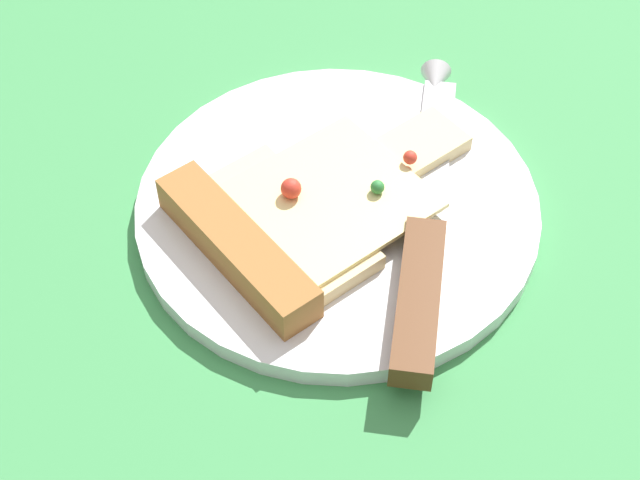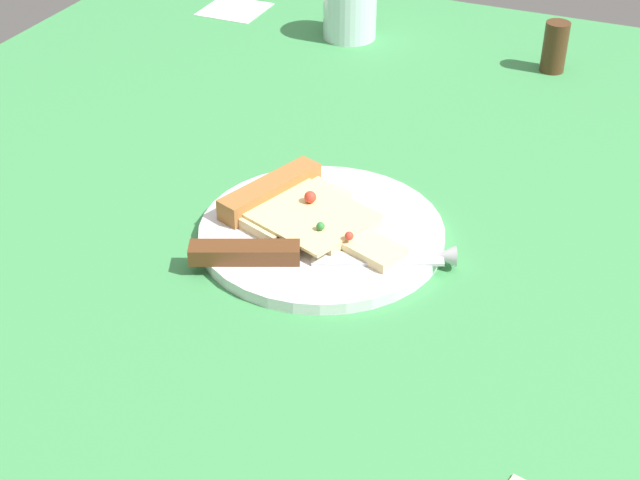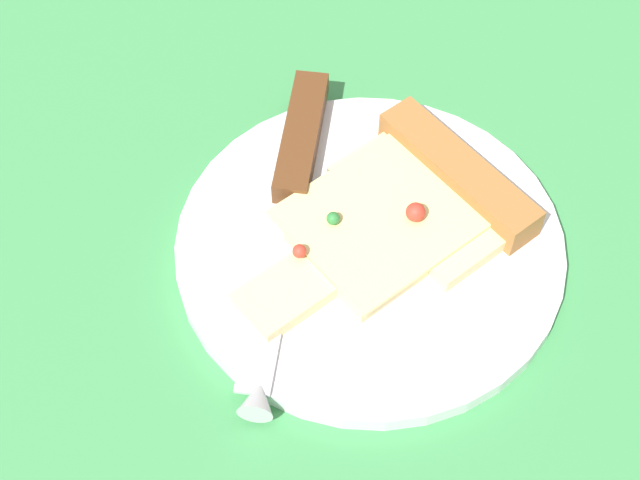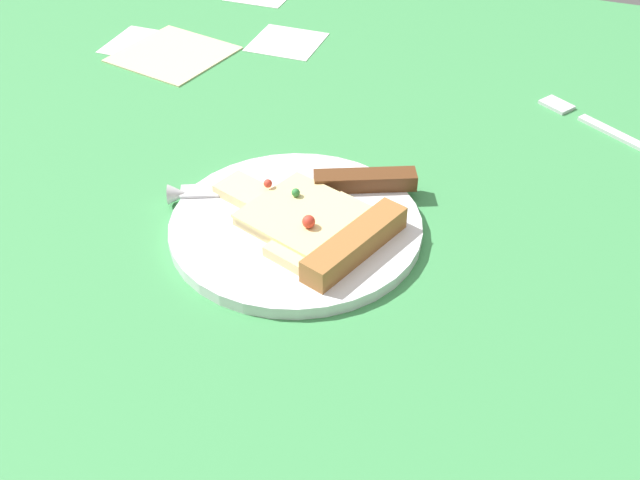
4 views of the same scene
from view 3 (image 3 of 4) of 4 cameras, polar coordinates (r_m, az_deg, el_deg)
name	(u,v)px [view 3 (image 3 of 4)]	position (r cm, az deg, el deg)	size (l,w,h in cm)	color
ground_plane	(303,358)	(56.21, -1.02, -7.09)	(135.23, 135.23, 3.00)	#3D8C4C
plate	(371,247)	(57.85, 3.05, -0.42)	(23.52, 23.52, 1.19)	silver
pizza_slice	(405,212)	(57.83, 5.09, 1.70)	(19.02, 14.15, 2.49)	beige
knife	(290,194)	(58.67, -1.79, 2.78)	(22.86, 11.46, 2.45)	silver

